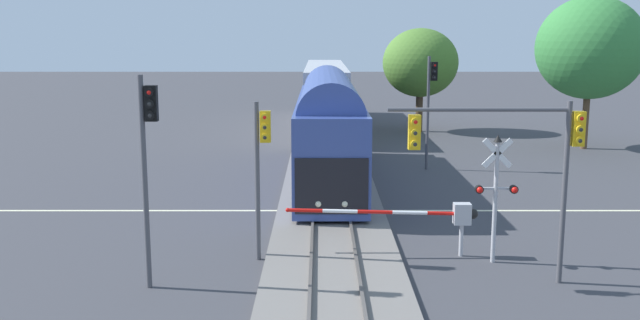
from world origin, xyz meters
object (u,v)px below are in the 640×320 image
(traffic_signal_median, at_px, (260,155))
(elm_centre_background, at_px, (419,63))
(commuter_train, at_px, (325,106))
(traffic_signal_near_right, at_px, (513,146))
(crossing_gate_near, at_px, (437,215))
(maple_right_background, at_px, (589,48))
(crossing_signal_mast, at_px, (495,186))
(traffic_signal_near_left, at_px, (146,148))
(traffic_signal_far_side, at_px, (429,95))

(traffic_signal_median, bearing_deg, elm_centre_background, 72.93)
(traffic_signal_median, bearing_deg, commuter_train, 84.08)
(traffic_signal_median, relative_size, elm_centre_background, 0.67)
(commuter_train, xyz_separation_m, traffic_signal_near_right, (5.14, -24.55, 1.34))
(crossing_gate_near, distance_m, maple_right_background, 26.24)
(commuter_train, xyz_separation_m, crossing_signal_mast, (5.17, -22.66, -0.24))
(commuter_train, bearing_deg, traffic_signal_near_left, -102.00)
(crossing_gate_near, bearing_deg, elm_centre_background, 83.22)
(traffic_signal_far_side, bearing_deg, commuter_train, 128.81)
(elm_centre_background, bearing_deg, commuter_train, -130.61)
(commuter_train, distance_m, elm_centre_background, 11.15)
(traffic_signal_near_right, bearing_deg, elm_centre_background, 86.61)
(traffic_signal_near_left, distance_m, elm_centre_background, 35.45)
(commuter_train, bearing_deg, traffic_signal_far_side, -51.19)
(commuter_train, distance_m, maple_right_background, 17.03)
(crossing_signal_mast, height_order, maple_right_background, maple_right_background)
(crossing_signal_mast, xyz_separation_m, maple_right_background, (11.47, 22.82, 3.89))
(elm_centre_background, xyz_separation_m, maple_right_background, (9.55, -8.11, 1.26))
(elm_centre_background, height_order, maple_right_background, maple_right_background)
(commuter_train, height_order, traffic_signal_far_side, traffic_signal_far_side)
(traffic_signal_near_left, xyz_separation_m, maple_right_background, (21.94, 25.10, 2.31))
(commuter_train, relative_size, traffic_signal_median, 7.82)
(traffic_signal_near_left, height_order, maple_right_background, maple_right_background)
(traffic_signal_far_side, bearing_deg, maple_right_background, 32.30)
(traffic_signal_median, bearing_deg, traffic_signal_far_side, 63.19)
(commuter_train, xyz_separation_m, crossing_gate_near, (3.49, -21.98, -1.38))
(commuter_train, height_order, elm_centre_background, elm_centre_background)
(crossing_gate_near, xyz_separation_m, traffic_signal_near_right, (1.65, -2.56, 2.72))
(traffic_signal_far_side, height_order, elm_centre_background, elm_centre_background)
(crossing_signal_mast, xyz_separation_m, traffic_signal_median, (-7.49, 0.29, 0.94))
(commuter_train, xyz_separation_m, traffic_signal_far_side, (5.52, -6.86, 1.31))
(traffic_signal_median, bearing_deg, crossing_signal_mast, -2.20)
(crossing_signal_mast, relative_size, traffic_signal_near_left, 0.67)
(traffic_signal_far_side, distance_m, traffic_signal_near_right, 17.69)
(traffic_signal_near_left, distance_m, traffic_signal_median, 3.98)
(traffic_signal_near_right, relative_size, maple_right_background, 0.58)
(traffic_signal_near_right, xyz_separation_m, elm_centre_background, (1.95, 32.81, 1.05))
(crossing_gate_near, bearing_deg, maple_right_background, 59.31)
(crossing_gate_near, relative_size, elm_centre_background, 0.82)
(maple_right_background, bearing_deg, traffic_signal_far_side, -147.70)
(commuter_train, height_order, traffic_signal_near_right, commuter_train)
(traffic_signal_far_side, bearing_deg, traffic_signal_near_right, -91.23)
(crossing_gate_near, bearing_deg, traffic_signal_far_side, 82.37)
(crossing_signal_mast, xyz_separation_m, traffic_signal_near_left, (-10.47, -2.27, 1.58))
(commuter_train, bearing_deg, traffic_signal_near_right, -78.17)
(traffic_signal_far_side, bearing_deg, crossing_gate_near, -97.63)
(commuter_train, xyz_separation_m, traffic_signal_median, (-2.32, -22.37, 0.70))
(traffic_signal_near_left, xyz_separation_m, elm_centre_background, (12.39, 33.20, 1.05))
(crossing_gate_near, height_order, traffic_signal_far_side, traffic_signal_far_side)
(commuter_train, relative_size, elm_centre_background, 5.25)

